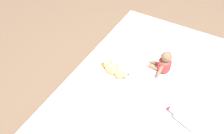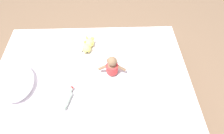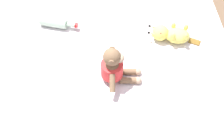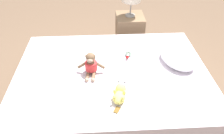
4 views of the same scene
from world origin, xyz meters
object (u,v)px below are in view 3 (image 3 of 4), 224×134
(plush_monkey, at_px, (114,67))
(glass_bottle, at_px, (55,22))
(bed, at_px, (108,69))
(plush_yellow_creature, at_px, (170,34))

(plush_monkey, distance_m, glass_bottle, 0.55)
(bed, bearing_deg, plush_monkey, -85.43)
(bed, xyz_separation_m, glass_bottle, (-0.32, 0.22, 0.23))
(bed, distance_m, glass_bottle, 0.45)
(bed, distance_m, plush_yellow_creature, 0.46)
(plush_monkey, height_order, glass_bottle, plush_monkey)
(bed, bearing_deg, plush_yellow_creature, 7.15)
(plush_yellow_creature, bearing_deg, glass_bottle, 166.07)
(plush_monkey, bearing_deg, glass_bottle, 127.65)
(bed, height_order, glass_bottle, glass_bottle)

